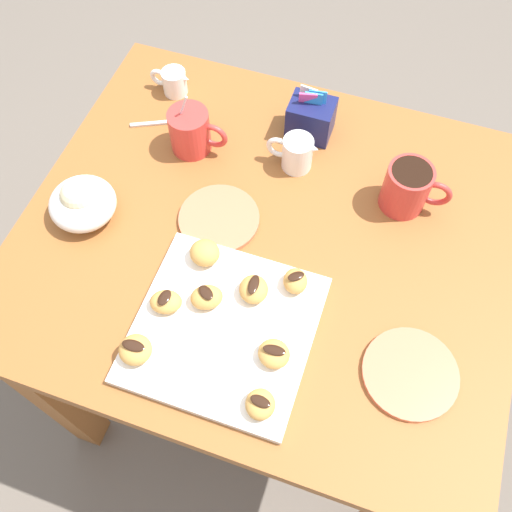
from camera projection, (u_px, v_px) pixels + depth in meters
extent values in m
plane|color=#665B51|center=(264.00, 366.00, 1.70)|extent=(8.00, 8.00, 0.00)
cube|color=#935628|center=(269.00, 240.00, 1.06)|extent=(0.92, 0.80, 0.04)
cube|color=#935628|center=(55.00, 395.00, 1.30)|extent=(0.07, 0.07, 0.72)
cube|color=#935628|center=(171.00, 174.00, 1.61)|extent=(0.07, 0.07, 0.72)
cube|color=#935628|center=(450.00, 252.00, 1.49)|extent=(0.07, 0.07, 0.72)
cube|color=white|center=(224.00, 329.00, 0.94)|extent=(0.30, 0.30, 0.02)
cylinder|color=red|center=(190.00, 131.00, 1.11)|extent=(0.08, 0.08, 0.09)
torus|color=red|center=(213.00, 136.00, 1.10)|extent=(0.06, 0.01, 0.06)
cylinder|color=black|center=(188.00, 117.00, 1.08)|extent=(0.07, 0.07, 0.01)
cylinder|color=silver|center=(180.00, 116.00, 1.08)|extent=(0.05, 0.01, 0.12)
cylinder|color=red|center=(406.00, 188.00, 1.04)|extent=(0.09, 0.09, 0.10)
torus|color=red|center=(435.00, 194.00, 1.03)|extent=(0.06, 0.01, 0.06)
cylinder|color=black|center=(412.00, 174.00, 1.00)|extent=(0.07, 0.07, 0.01)
cylinder|color=white|center=(298.00, 154.00, 1.10)|extent=(0.06, 0.06, 0.07)
cone|color=white|center=(313.00, 149.00, 1.07)|extent=(0.02, 0.02, 0.02)
torus|color=white|center=(279.00, 147.00, 1.10)|extent=(0.05, 0.01, 0.05)
cylinder|color=white|center=(299.00, 143.00, 1.07)|extent=(0.05, 0.05, 0.01)
cube|color=#191E51|center=(310.00, 118.00, 1.14)|extent=(0.09, 0.07, 0.08)
cube|color=white|center=(309.00, 93.00, 1.10)|extent=(0.04, 0.01, 0.03)
cube|color=#2D84D1|center=(314.00, 99.00, 1.09)|extent=(0.04, 0.01, 0.03)
cube|color=#EA4C93|center=(308.00, 98.00, 1.09)|extent=(0.04, 0.02, 0.03)
cube|color=#2D84D1|center=(318.00, 97.00, 1.09)|extent=(0.04, 0.01, 0.03)
ellipsoid|color=white|center=(83.00, 204.00, 1.04)|extent=(0.12, 0.12, 0.07)
sphere|color=#F4E5B2|center=(79.00, 196.00, 1.02)|extent=(0.07, 0.07, 0.07)
ellipsoid|color=green|center=(83.00, 191.00, 1.00)|extent=(0.02, 0.03, 0.01)
cylinder|color=white|center=(175.00, 82.00, 1.20)|extent=(0.05, 0.05, 0.05)
cone|color=white|center=(184.00, 78.00, 1.19)|extent=(0.02, 0.02, 0.02)
torus|color=white|center=(159.00, 77.00, 1.21)|extent=(0.04, 0.01, 0.04)
cylinder|color=black|center=(173.00, 74.00, 1.19)|extent=(0.04, 0.04, 0.01)
cylinder|color=#E5704C|center=(410.00, 373.00, 0.91)|extent=(0.16, 0.16, 0.01)
cylinder|color=#E5704C|center=(219.00, 218.00, 1.06)|extent=(0.15, 0.15, 0.01)
cube|color=silver|center=(166.00, 122.00, 1.18)|extent=(0.14, 0.07, 0.00)
ellipsoid|color=silver|center=(201.00, 119.00, 1.18)|extent=(0.03, 0.02, 0.01)
ellipsoid|color=#D19347|center=(260.00, 404.00, 0.86)|extent=(0.06, 0.06, 0.03)
ellipsoid|color=black|center=(260.00, 401.00, 0.84)|extent=(0.03, 0.02, 0.00)
ellipsoid|color=#D19347|center=(207.00, 297.00, 0.94)|extent=(0.07, 0.07, 0.03)
ellipsoid|color=black|center=(206.00, 292.00, 0.93)|extent=(0.04, 0.03, 0.00)
ellipsoid|color=#D19347|center=(274.00, 354.00, 0.90)|extent=(0.06, 0.06, 0.03)
ellipsoid|color=black|center=(274.00, 350.00, 0.88)|extent=(0.04, 0.02, 0.00)
ellipsoid|color=#D19347|center=(295.00, 281.00, 0.96)|extent=(0.06, 0.06, 0.03)
ellipsoid|color=black|center=(296.00, 276.00, 0.94)|extent=(0.03, 0.03, 0.00)
ellipsoid|color=#D19347|center=(254.00, 289.00, 0.95)|extent=(0.07, 0.07, 0.03)
ellipsoid|color=black|center=(254.00, 284.00, 0.94)|extent=(0.02, 0.04, 0.00)
ellipsoid|color=#D19347|center=(135.00, 350.00, 0.90)|extent=(0.06, 0.06, 0.03)
ellipsoid|color=black|center=(133.00, 346.00, 0.88)|extent=(0.04, 0.02, 0.00)
ellipsoid|color=#D19347|center=(166.00, 302.00, 0.94)|extent=(0.06, 0.06, 0.03)
ellipsoid|color=black|center=(164.00, 297.00, 0.93)|extent=(0.02, 0.03, 0.00)
ellipsoid|color=#D19347|center=(205.00, 253.00, 0.99)|extent=(0.06, 0.06, 0.04)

